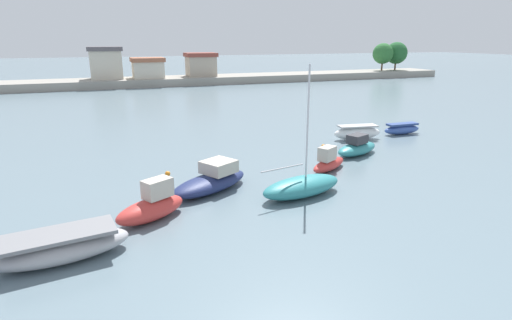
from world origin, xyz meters
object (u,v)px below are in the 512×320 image
object	(u,v)px
moored_boat_7	(357,133)
mooring_buoy_0	(323,146)
mooring_buoy_4	(224,163)
moored_boat_6	(357,147)
moored_boat_1	(60,247)
mooring_buoy_3	(168,174)
moored_boat_2	(152,206)
moored_boat_3	(212,180)
moored_boat_4	(302,186)
moored_boat_8	(402,129)
moored_boat_5	(328,162)

from	to	relation	value
moored_boat_7	mooring_buoy_0	distance (m)	4.38
mooring_buoy_0	mooring_buoy_4	distance (m)	8.59
moored_boat_6	mooring_buoy_4	bearing A→B (deg)	153.79
moored_boat_1	mooring_buoy_3	xyz separation A→B (m)	(5.32, 8.50, -0.38)
moored_boat_2	mooring_buoy_4	size ratio (longest dim) A/B	9.58
moored_boat_3	mooring_buoy_3	xyz separation A→B (m)	(-1.92, 3.29, -0.42)
moored_boat_3	mooring_buoy_4	size ratio (longest dim) A/B	13.59
moored_boat_4	moored_boat_8	world-z (taller)	moored_boat_4
moored_boat_7	mooring_buoy_4	bearing A→B (deg)	-156.76
moored_boat_4	mooring_buoy_4	distance (m)	6.99
moored_boat_2	mooring_buoy_4	bearing A→B (deg)	22.17
moored_boat_1	moored_boat_2	world-z (taller)	moored_boat_2
moored_boat_1	moored_boat_6	distance (m)	20.78
moored_boat_1	mooring_buoy_0	xyz separation A→B (m)	(17.56, 10.96, -0.38)
moored_boat_4	moored_boat_8	size ratio (longest dim) A/B	1.93
moored_boat_1	moored_boat_7	bearing A→B (deg)	21.88
moored_boat_8	moored_boat_5	bearing A→B (deg)	-148.08
moored_boat_2	moored_boat_5	distance (m)	11.96
moored_boat_7	moored_boat_5	bearing A→B (deg)	-126.60
moored_boat_3	mooring_buoy_3	size ratio (longest dim) A/B	16.57
mooring_buoy_0	mooring_buoy_4	xyz separation A→B (m)	(-8.42, -1.69, 0.04)
moored_boat_1	mooring_buoy_3	distance (m)	10.03
moored_boat_2	moored_boat_8	bearing A→B (deg)	-4.61
moored_boat_4	moored_boat_7	distance (m)	14.07
moored_boat_4	moored_boat_7	bearing A→B (deg)	32.74
moored_boat_3	mooring_buoy_0	world-z (taller)	moored_boat_3
moored_boat_3	moored_boat_2	bearing A→B (deg)	-172.52
mooring_buoy_3	moored_boat_7	bearing A→B (deg)	13.90
moored_boat_4	moored_boat_5	world-z (taller)	moored_boat_4
moored_boat_1	moored_boat_7	world-z (taller)	moored_boat_7
moored_boat_5	mooring_buoy_4	xyz separation A→B (m)	(-5.99, 3.19, -0.36)
mooring_buoy_3	mooring_buoy_4	world-z (taller)	mooring_buoy_4
moored_boat_1	moored_boat_5	distance (m)	16.30
mooring_buoy_3	moored_boat_8	bearing A→B (deg)	11.55
moored_boat_1	moored_boat_8	xyz separation A→B (m)	(26.44, 12.81, -0.08)
moored_boat_8	mooring_buoy_0	bearing A→B (deg)	-167.07
moored_boat_3	mooring_buoy_0	xyz separation A→B (m)	(10.31, 5.75, -0.42)
moored_boat_1	mooring_buoy_0	size ratio (longest dim) A/B	16.23
moored_boat_3	moored_boat_8	size ratio (longest dim) A/B	1.51
moored_boat_5	moored_boat_8	world-z (taller)	moored_boat_5
moored_boat_3	moored_boat_6	size ratio (longest dim) A/B	1.25
moored_boat_3	moored_boat_7	bearing A→B (deg)	-2.54
moored_boat_3	moored_boat_7	world-z (taller)	moored_boat_3
moored_boat_1	moored_boat_4	distance (m)	11.85
moored_boat_4	mooring_buoy_0	bearing A→B (deg)	42.39
moored_boat_1	moored_boat_2	bearing A→B (deg)	26.21
moored_boat_5	moored_boat_1	bearing A→B (deg)	171.66
moored_boat_8	mooring_buoy_4	world-z (taller)	moored_boat_8
moored_boat_7	mooring_buoy_0	xyz separation A→B (m)	(-4.07, -1.57, -0.42)
moored_boat_6	mooring_buoy_4	distance (m)	9.83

